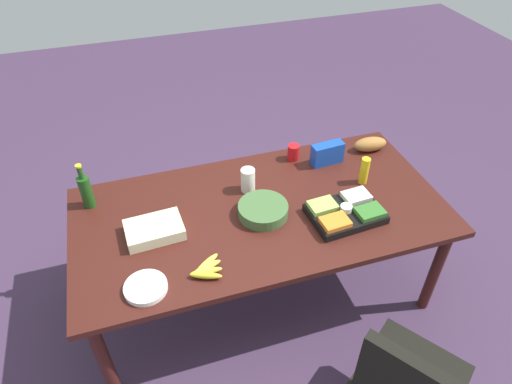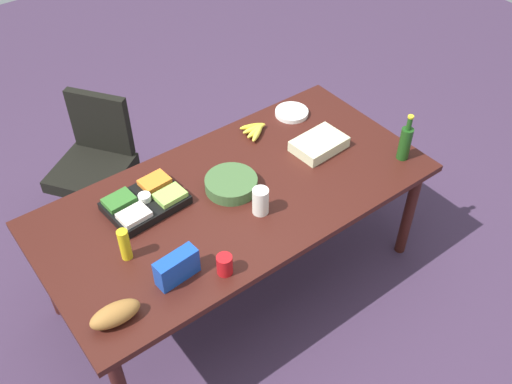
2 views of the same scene
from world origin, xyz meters
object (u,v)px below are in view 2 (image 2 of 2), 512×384
(veggie_tray, at_px, (145,202))
(banana_bunch, at_px, (255,130))
(conference_table, at_px, (236,201))
(paper_plate_stack, at_px, (292,113))
(salad_bowl, at_px, (231,184))
(sheet_cake, at_px, (319,144))
(office_chair, at_px, (97,175))
(mayo_jar, at_px, (261,201))
(wine_bottle, at_px, (405,142))
(mustard_bottle, at_px, (125,245))
(red_solo_cup, at_px, (225,265))
(bread_loaf, at_px, (115,314))
(chip_bag_blue, at_px, (177,267))

(veggie_tray, bearing_deg, banana_bunch, -169.22)
(conference_table, distance_m, paper_plate_stack, 0.84)
(salad_bowl, bearing_deg, sheet_cake, 177.37)
(conference_table, bearing_deg, office_chair, -69.74)
(mayo_jar, relative_size, wine_bottle, 0.52)
(veggie_tray, relative_size, salad_bowl, 1.47)
(mayo_jar, bearing_deg, mustard_bottle, -11.58)
(mustard_bottle, distance_m, mayo_jar, 0.75)
(mustard_bottle, bearing_deg, veggie_tray, -133.96)
(mustard_bottle, height_order, banana_bunch, mustard_bottle)
(veggie_tray, distance_m, wine_bottle, 1.55)
(mustard_bottle, height_order, mayo_jar, mustard_bottle)
(red_solo_cup, distance_m, wine_bottle, 1.37)
(bread_loaf, bearing_deg, wine_bottle, -179.66)
(conference_table, bearing_deg, mustard_bottle, 4.34)
(salad_bowl, distance_m, paper_plate_stack, 0.82)
(office_chair, relative_size, bread_loaf, 3.79)
(office_chair, bearing_deg, veggie_tray, 86.77)
(banana_bunch, bearing_deg, paper_plate_stack, -177.28)
(office_chair, height_order, salad_bowl, office_chair)
(chip_bag_blue, height_order, bread_loaf, chip_bag_blue)
(bread_loaf, xyz_separation_m, wine_bottle, (-1.92, -0.01, 0.07))
(chip_bag_blue, relative_size, mayo_jar, 1.38)
(office_chair, bearing_deg, conference_table, 110.26)
(red_solo_cup, distance_m, banana_bunch, 1.14)
(office_chair, distance_m, mayo_jar, 1.47)
(veggie_tray, height_order, chip_bag_blue, chip_bag_blue)
(salad_bowl, xyz_separation_m, bread_loaf, (0.93, 0.41, 0.01))
(office_chair, xyz_separation_m, wine_bottle, (-1.39, 1.46, 0.54))
(conference_table, relative_size, sheet_cake, 7.02)
(red_solo_cup, bearing_deg, bread_loaf, -6.70)
(mustard_bottle, relative_size, paper_plate_stack, 0.85)
(conference_table, xyz_separation_m, mustard_bottle, (0.71, 0.05, 0.16))
(chip_bag_blue, relative_size, paper_plate_stack, 1.00)
(conference_table, xyz_separation_m, paper_plate_stack, (-0.74, -0.39, 0.08))
(conference_table, xyz_separation_m, veggie_tray, (0.46, -0.21, 0.10))
(salad_bowl, relative_size, banana_bunch, 1.59)
(red_solo_cup, xyz_separation_m, bread_loaf, (0.56, -0.07, -0.01))
(banana_bunch, xyz_separation_m, chip_bag_blue, (1.00, 0.70, 0.05))
(chip_bag_blue, bearing_deg, mustard_bottle, -63.06)
(sheet_cake, height_order, banana_bunch, sheet_cake)
(banana_bunch, distance_m, bread_loaf, 1.55)
(veggie_tray, height_order, salad_bowl, veggie_tray)
(sheet_cake, bearing_deg, veggie_tray, -10.12)
(office_chair, distance_m, veggie_tray, 1.01)
(sheet_cake, relative_size, mayo_jar, 2.01)
(wine_bottle, bearing_deg, mayo_jar, -8.88)
(salad_bowl, xyz_separation_m, red_solo_cup, (0.38, 0.48, 0.02))
(conference_table, xyz_separation_m, red_solo_cup, (0.38, 0.43, 0.12))
(office_chair, bearing_deg, red_solo_cup, 91.17)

